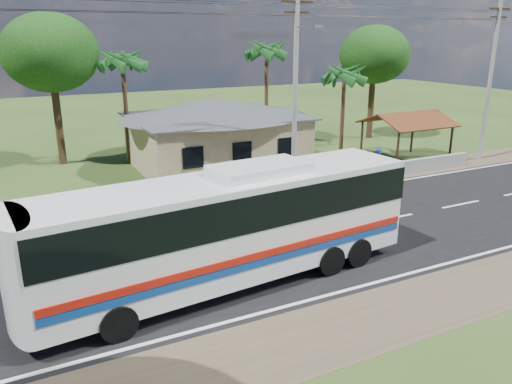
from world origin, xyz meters
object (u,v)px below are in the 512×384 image
at_px(motorcycle, 246,180).
at_px(coach_bus, 232,220).
at_px(waiting_shed, 407,121).
at_px(person, 377,163).

bearing_deg(motorcycle, coach_bus, 159.12).
height_order(waiting_shed, motorcycle, waiting_shed).
height_order(motorcycle, person, person).
bearing_deg(person, motorcycle, -20.02).
xyz_separation_m(motorcycle, person, (7.89, -1.78, 0.50)).
bearing_deg(coach_bus, motorcycle, 56.92).
distance_m(coach_bus, person, 15.81).
bearing_deg(coach_bus, person, 27.16).
distance_m(waiting_shed, person, 5.43).
height_order(coach_bus, person, coach_bus).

